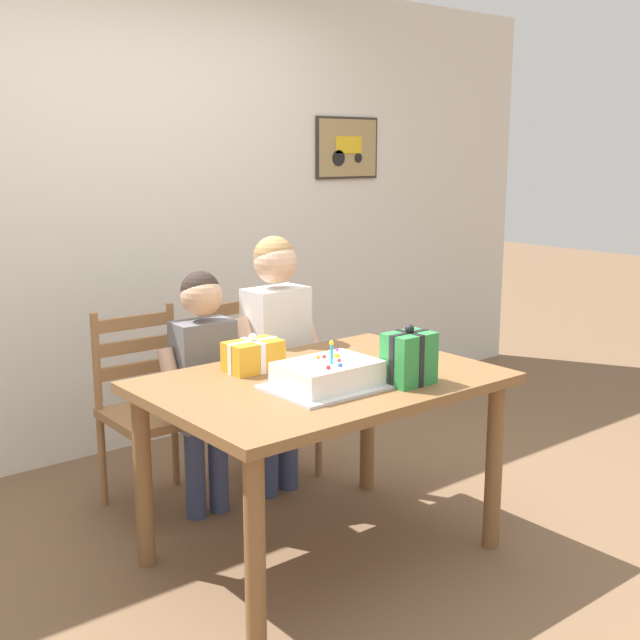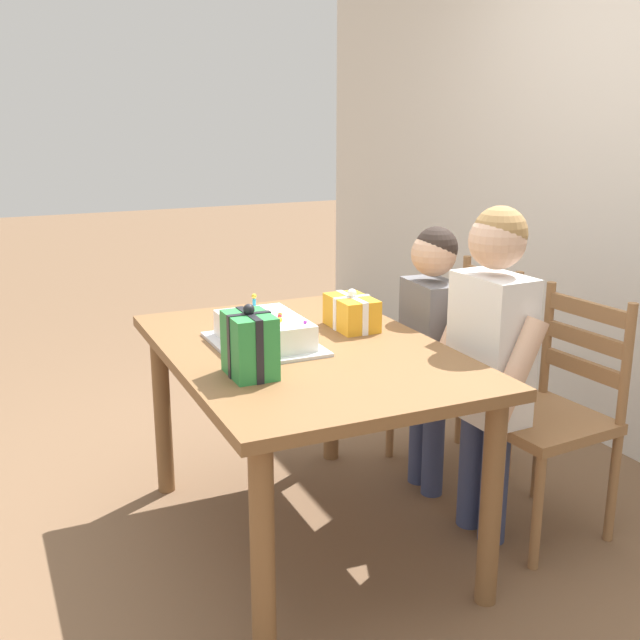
# 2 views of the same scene
# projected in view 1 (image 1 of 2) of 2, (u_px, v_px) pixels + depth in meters

# --- Properties ---
(ground_plane) EXTENTS (20.00, 20.00, 0.00)m
(ground_plane) POSITION_uv_depth(u_px,v_px,m) (323.00, 554.00, 3.33)
(ground_plane) COLOR brown
(back_wall) EXTENTS (6.40, 0.11, 2.60)m
(back_wall) POSITION_uv_depth(u_px,v_px,m) (125.00, 213.00, 4.35)
(back_wall) COLOR silver
(back_wall) RESTS_ON ground
(dining_table) EXTENTS (1.36, 0.93, 0.76)m
(dining_table) POSITION_uv_depth(u_px,v_px,m) (323.00, 402.00, 3.20)
(dining_table) COLOR brown
(dining_table) RESTS_ON ground
(birthday_cake) EXTENTS (0.44, 0.34, 0.19)m
(birthday_cake) POSITION_uv_depth(u_px,v_px,m) (328.00, 376.00, 3.03)
(birthday_cake) COLOR silver
(birthday_cake) RESTS_ON dining_table
(gift_box_red_large) EXTENTS (0.19, 0.14, 0.24)m
(gift_box_red_large) POSITION_uv_depth(u_px,v_px,m) (409.00, 358.00, 3.07)
(gift_box_red_large) COLOR #2D8E42
(gift_box_red_large) RESTS_ON dining_table
(gift_box_beside_cake) EXTENTS (0.23, 0.15, 0.16)m
(gift_box_beside_cake) POSITION_uv_depth(u_px,v_px,m) (253.00, 356.00, 3.27)
(gift_box_beside_cake) COLOR gold
(gift_box_beside_cake) RESTS_ON dining_table
(chair_left) EXTENTS (0.43, 0.43, 0.92)m
(chair_left) POSITION_uv_depth(u_px,v_px,m) (152.00, 409.00, 3.71)
(chair_left) COLOR #996B42
(chair_left) RESTS_ON ground
(chair_right) EXTENTS (0.45, 0.45, 0.92)m
(chair_right) POSITION_uv_depth(u_px,v_px,m) (260.00, 386.00, 4.08)
(chair_right) COLOR #996B42
(chair_right) RESTS_ON ground
(child_older) EXTENTS (0.46, 0.27, 1.25)m
(child_older) POSITION_uv_depth(u_px,v_px,m) (276.00, 340.00, 3.80)
(child_older) COLOR #38426B
(child_older) RESTS_ON ground
(child_younger) EXTENTS (0.41, 0.24, 1.12)m
(child_younger) POSITION_uv_depth(u_px,v_px,m) (204.00, 370.00, 3.57)
(child_younger) COLOR #38426B
(child_younger) RESTS_ON ground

